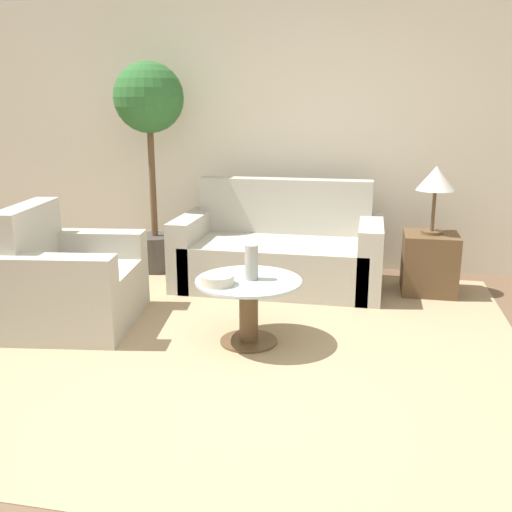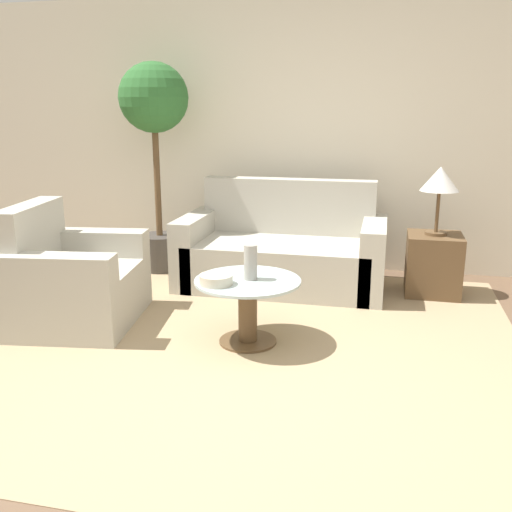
{
  "view_description": "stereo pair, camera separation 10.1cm",
  "coord_description": "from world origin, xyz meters",
  "px_view_note": "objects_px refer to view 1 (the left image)",
  "views": [
    {
      "loc": [
        0.62,
        -2.74,
        1.57
      ],
      "look_at": [
        -0.14,
        1.06,
        0.55
      ],
      "focal_mm": 40.0,
      "sensor_mm": 36.0,
      "label": 1
    },
    {
      "loc": [
        0.72,
        -2.72,
        1.57
      ],
      "look_at": [
        -0.14,
        1.06,
        0.55
      ],
      "focal_mm": 40.0,
      "sensor_mm": 36.0,
      "label": 2
    }
  ],
  "objects_px": {
    "vase": "(252,262)",
    "bowl": "(217,280)",
    "armchair": "(68,285)",
    "coffee_table": "(249,302)",
    "table_lamp": "(436,181)",
    "sofa_main": "(280,252)",
    "potted_plant": "(150,127)"
  },
  "relations": [
    {
      "from": "sofa_main",
      "to": "potted_plant",
      "type": "relative_size",
      "value": 0.91
    },
    {
      "from": "armchair",
      "to": "table_lamp",
      "type": "bearing_deg",
      "value": -72.36
    },
    {
      "from": "coffee_table",
      "to": "potted_plant",
      "type": "height_order",
      "value": "potted_plant"
    },
    {
      "from": "armchair",
      "to": "vase",
      "type": "xyz_separation_m",
      "value": [
        1.41,
        -0.09,
        0.28
      ]
    },
    {
      "from": "armchair",
      "to": "coffee_table",
      "type": "xyz_separation_m",
      "value": [
        1.39,
        -0.1,
        -0.0
      ]
    },
    {
      "from": "sofa_main",
      "to": "armchair",
      "type": "xyz_separation_m",
      "value": [
        -1.38,
        -1.28,
        0.0
      ]
    },
    {
      "from": "sofa_main",
      "to": "coffee_table",
      "type": "bearing_deg",
      "value": -89.71
    },
    {
      "from": "armchair",
      "to": "potted_plant",
      "type": "distance_m",
      "value": 1.84
    },
    {
      "from": "armchair",
      "to": "table_lamp",
      "type": "xyz_separation_m",
      "value": [
        2.68,
        1.29,
        0.68
      ]
    },
    {
      "from": "coffee_table",
      "to": "vase",
      "type": "distance_m",
      "value": 0.28
    },
    {
      "from": "armchair",
      "to": "potted_plant",
      "type": "relative_size",
      "value": 0.55
    },
    {
      "from": "sofa_main",
      "to": "bowl",
      "type": "distance_m",
      "value": 1.55
    },
    {
      "from": "table_lamp",
      "to": "vase",
      "type": "relative_size",
      "value": 2.42
    },
    {
      "from": "potted_plant",
      "to": "coffee_table",
      "type": "bearing_deg",
      "value": -51.1
    },
    {
      "from": "potted_plant",
      "to": "vase",
      "type": "xyz_separation_m",
      "value": [
        1.29,
        -1.57,
        -0.81
      ]
    },
    {
      "from": "sofa_main",
      "to": "table_lamp",
      "type": "distance_m",
      "value": 1.47
    },
    {
      "from": "armchair",
      "to": "sofa_main",
      "type": "bearing_deg",
      "value": -55.07
    },
    {
      "from": "armchair",
      "to": "coffee_table",
      "type": "distance_m",
      "value": 1.39
    },
    {
      "from": "coffee_table",
      "to": "bowl",
      "type": "bearing_deg",
      "value": -139.38
    },
    {
      "from": "vase",
      "to": "bowl",
      "type": "bearing_deg",
      "value": -140.66
    },
    {
      "from": "table_lamp",
      "to": "vase",
      "type": "height_order",
      "value": "table_lamp"
    },
    {
      "from": "potted_plant",
      "to": "bowl",
      "type": "relative_size",
      "value": 9.1
    },
    {
      "from": "table_lamp",
      "to": "vase",
      "type": "distance_m",
      "value": 1.92
    },
    {
      "from": "table_lamp",
      "to": "bowl",
      "type": "xyz_separation_m",
      "value": [
        -1.47,
        -1.54,
        -0.49
      ]
    },
    {
      "from": "potted_plant",
      "to": "vase",
      "type": "relative_size",
      "value": 8.35
    },
    {
      "from": "vase",
      "to": "bowl",
      "type": "distance_m",
      "value": 0.26
    },
    {
      "from": "vase",
      "to": "bowl",
      "type": "xyz_separation_m",
      "value": [
        -0.19,
        -0.16,
        -0.09
      ]
    },
    {
      "from": "armchair",
      "to": "bowl",
      "type": "distance_m",
      "value": 1.25
    },
    {
      "from": "bowl",
      "to": "vase",
      "type": "bearing_deg",
      "value": 39.34
    },
    {
      "from": "coffee_table",
      "to": "bowl",
      "type": "height_order",
      "value": "bowl"
    },
    {
      "from": "sofa_main",
      "to": "potted_plant",
      "type": "height_order",
      "value": "potted_plant"
    },
    {
      "from": "bowl",
      "to": "coffee_table",
      "type": "bearing_deg",
      "value": 40.62
    }
  ]
}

